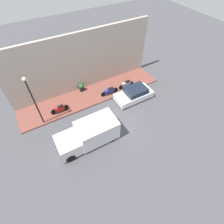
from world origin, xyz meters
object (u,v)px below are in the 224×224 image
at_px(delivery_van, 89,134).
at_px(scooter_silver, 126,84).
at_px(motorcycle_red, 60,109).
at_px(motorcycle_blue, 110,91).
at_px(parked_car, 134,94).
at_px(streetlamp, 33,98).
at_px(potted_plant, 82,87).

bearing_deg(delivery_van, scooter_silver, -56.14).
bearing_deg(motorcycle_red, scooter_silver, -90.12).
distance_m(motorcycle_blue, motorcycle_red, 5.42).
height_order(parked_car, motorcycle_red, parked_car).
height_order(scooter_silver, streetlamp, streetlamp).
xyz_separation_m(parked_car, potted_plant, (3.78, 4.30, -0.06)).
bearing_deg(scooter_silver, potted_plant, 66.46).
distance_m(delivery_van, scooter_silver, 7.82).
xyz_separation_m(parked_car, delivery_van, (-2.52, 6.29, 0.38)).
relative_size(motorcycle_blue, scooter_silver, 1.08).
height_order(parked_car, delivery_van, delivery_van).
xyz_separation_m(scooter_silver, potted_plant, (1.96, 4.49, -0.01)).
relative_size(parked_car, motorcycle_red, 2.21).
height_order(delivery_van, potted_plant, delivery_van).
relative_size(scooter_silver, potted_plant, 2.15).
bearing_deg(potted_plant, motorcycle_blue, -130.62).
relative_size(delivery_van, motorcycle_blue, 2.52).
bearing_deg(motorcycle_blue, potted_plant, 49.38).
bearing_deg(parked_car, streetlamp, 81.51).
distance_m(parked_car, scooter_silver, 1.84).
distance_m(motorcycle_red, streetlamp, 3.26).
height_order(motorcycle_blue, streetlamp, streetlamp).
distance_m(motorcycle_blue, streetlamp, 7.70).
distance_m(delivery_van, motorcycle_blue, 6.12).
xyz_separation_m(scooter_silver, streetlamp, (-0.46, 9.34, 2.67)).
relative_size(motorcycle_red, potted_plant, 2.05).
bearing_deg(delivery_van, potted_plant, -17.53).
bearing_deg(motorcycle_red, streetlamp, 104.86).
distance_m(motorcycle_red, scooter_silver, 7.56).
relative_size(motorcycle_red, scooter_silver, 0.95).
bearing_deg(motorcycle_red, delivery_van, -166.14).
bearing_deg(motorcycle_blue, streetlamp, 93.17).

